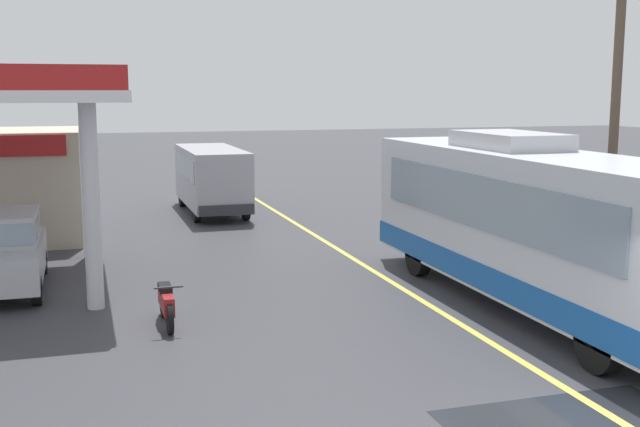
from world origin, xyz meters
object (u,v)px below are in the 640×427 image
Objects in this scene: coach_bus_main at (531,227)px; car_at_pump at (4,247)px; pedestrian_by_shop at (24,243)px; motorcycle_parked_forecourt at (166,303)px; minibus_opposing_lane at (212,174)px; pedestrian_near_pump at (12,242)px.

coach_bus_main reaches higher than car_at_pump.
motorcycle_parked_forecourt is at bearing -58.35° from pedestrian_by_shop.
coach_bus_main is 11.93m from pedestrian_by_shop.
car_at_pump is 0.69× the size of minibus_opposing_lane.
pedestrian_by_shop is (0.28, -0.27, 0.00)m from pedestrian_near_pump.
minibus_opposing_lane is at bearing 106.37° from coach_bus_main.
car_at_pump is 2.53× the size of pedestrian_near_pump.
pedestrian_by_shop is at bearing -123.21° from minibus_opposing_lane.
coach_bus_main is 7.76m from motorcycle_parked_forecourt.
car_at_pump is 2.53× the size of pedestrian_by_shop.
car_at_pump reaches higher than pedestrian_near_pump.
coach_bus_main is 1.80× the size of minibus_opposing_lane.
car_at_pump is at bearing -94.73° from pedestrian_near_pump.
coach_bus_main is at bearing -73.63° from minibus_opposing_lane.
car_at_pump reaches higher than motorcycle_parked_forecourt.
coach_bus_main is 15.58m from minibus_opposing_lane.
minibus_opposing_lane is 3.69× the size of pedestrian_near_pump.
minibus_opposing_lane is (-4.39, 14.94, -0.25)m from coach_bus_main.
car_at_pump is 12.07m from minibus_opposing_lane.
motorcycle_parked_forecourt is at bearing -57.39° from pedestrian_near_pump.
car_at_pump reaches higher than pedestrian_by_shop.
coach_bus_main is 11.90m from car_at_pump.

